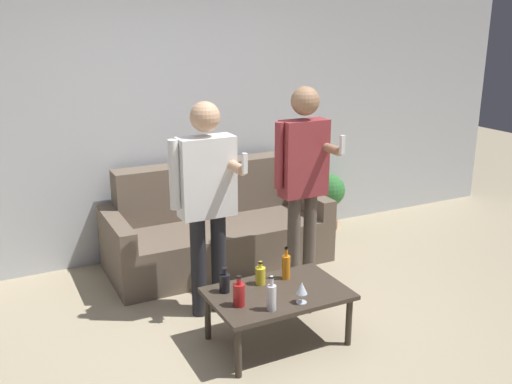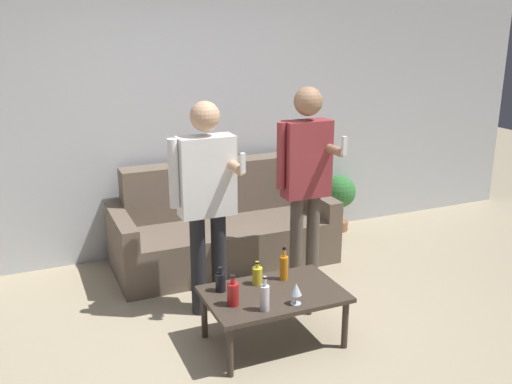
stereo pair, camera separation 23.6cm
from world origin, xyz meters
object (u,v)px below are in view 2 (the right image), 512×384
object	(u,v)px
couch	(222,229)
coffee_table	(274,298)
bottle_orange	(233,293)
person_standing_right	(306,173)
person_standing_left	(206,192)

from	to	relation	value
couch	coffee_table	xyz separation A→B (m)	(-0.16, -1.48, 0.03)
bottle_orange	person_standing_right	world-z (taller)	person_standing_right
coffee_table	bottle_orange	world-z (taller)	bottle_orange
couch	person_standing_right	xyz separation A→B (m)	(0.41, -0.83, 0.70)
couch	bottle_orange	world-z (taller)	couch
couch	person_standing_left	size ratio (longest dim) A/B	1.22
person_standing_left	person_standing_right	bearing A→B (deg)	2.56
couch	coffee_table	world-z (taller)	couch
couch	person_standing_right	distance (m)	1.16
bottle_orange	person_standing_right	distance (m)	1.26
bottle_orange	coffee_table	bearing A→B (deg)	10.39
person_standing_left	couch	bearing A→B (deg)	64.05
couch	person_standing_right	size ratio (longest dim) A/B	1.18
couch	bottle_orange	distance (m)	1.61
person_standing_left	bottle_orange	bearing A→B (deg)	-94.68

